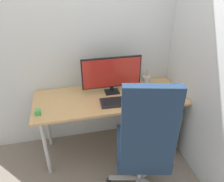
{
  "coord_description": "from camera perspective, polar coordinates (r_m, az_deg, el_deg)",
  "views": [
    {
      "loc": [
        -0.4,
        -1.91,
        1.89
      ],
      "look_at": [
        0.01,
        -0.06,
        0.81
      ],
      "focal_mm": 35.05,
      "sensor_mm": 36.0,
      "label": 1
    }
  ],
  "objects": [
    {
      "name": "desk_clamp_accessory",
      "position": [
        2.12,
        -18.77,
        -5.26
      ],
      "size": [
        0.05,
        0.05,
        0.05
      ],
      "primitive_type": "cube",
      "color": "#3FAD59",
      "rests_on": "desk"
    },
    {
      "name": "ground_plane",
      "position": [
        2.72,
        -0.58,
        -14.36
      ],
      "size": [
        8.0,
        8.0,
        0.0
      ],
      "primitive_type": "plane",
      "color": "slate"
    },
    {
      "name": "mouse",
      "position": [
        2.32,
        10.97,
        -1.07
      ],
      "size": [
        0.06,
        0.1,
        0.03
      ],
      "primitive_type": "ellipsoid",
      "rotation": [
        0.0,
        0.0,
        0.08
      ],
      "color": "gray",
      "rests_on": "desk"
    },
    {
      "name": "filing_cabinet",
      "position": [
        2.64,
        10.06,
        -8.34
      ],
      "size": [
        0.43,
        0.56,
        0.57
      ],
      "color": "#B2B5BA",
      "rests_on": "ground_plane"
    },
    {
      "name": "wall_side_right",
      "position": [
        2.14,
        22.89,
        14.2
      ],
      "size": [
        0.04,
        2.1,
        2.8
      ],
      "primitive_type": "cube",
      "color": "silver",
      "rests_on": "ground_plane"
    },
    {
      "name": "desk",
      "position": [
        2.32,
        -0.66,
        -2.94
      ],
      "size": [
        1.55,
        0.61,
        0.71
      ],
      "color": "tan",
      "rests_on": "ground_plane"
    },
    {
      "name": "keyboard",
      "position": [
        2.18,
        2.13,
        -2.76
      ],
      "size": [
        0.4,
        0.18,
        0.03
      ],
      "color": "black",
      "rests_on": "desk"
    },
    {
      "name": "wall_back",
      "position": [
        2.33,
        -2.58,
        17.52
      ],
      "size": [
        3.05,
        0.04,
        2.8
      ],
      "primitive_type": "cube",
      "color": "silver",
      "rests_on": "ground_plane"
    },
    {
      "name": "office_chair",
      "position": [
        1.87,
        8.37,
        -13.34
      ],
      "size": [
        0.62,
        0.65,
        1.24
      ],
      "color": "black",
      "rests_on": "ground_plane"
    },
    {
      "name": "monitor",
      "position": [
        2.27,
        -0.08,
        4.63
      ],
      "size": [
        0.63,
        0.12,
        0.4
      ],
      "color": "black",
      "rests_on": "desk"
    },
    {
      "name": "pen_holder",
      "position": [
        2.54,
        8.95,
        2.82
      ],
      "size": [
        0.09,
        0.09,
        0.18
      ],
      "color": "#B2B5BA",
      "rests_on": "desk"
    },
    {
      "name": "notebook",
      "position": [
        2.42,
        14.64,
        -0.24
      ],
      "size": [
        0.19,
        0.16,
        0.03
      ],
      "primitive_type": "cube",
      "rotation": [
        0.0,
        0.0,
        0.1
      ],
      "color": "silver",
      "rests_on": "desk"
    }
  ]
}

